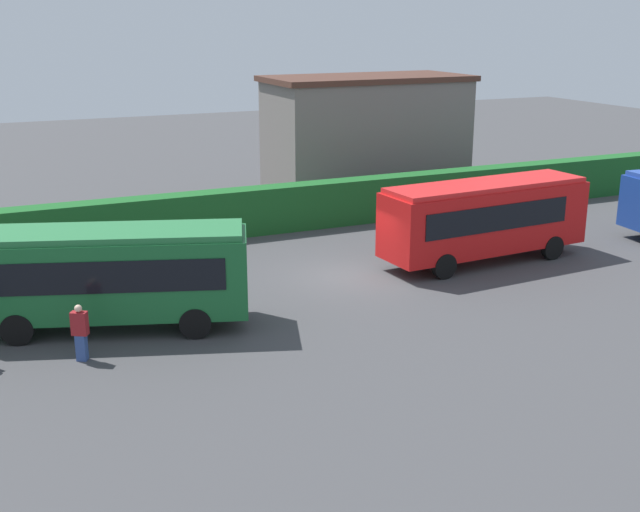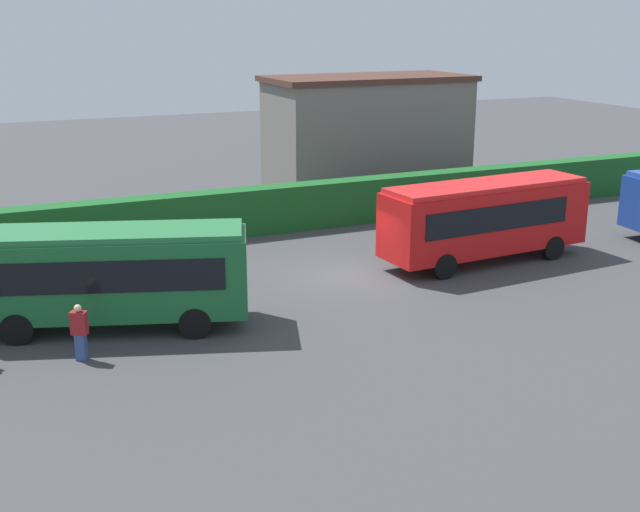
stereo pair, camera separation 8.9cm
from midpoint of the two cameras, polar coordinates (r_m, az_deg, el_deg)
ground_plane at (r=31.11m, az=2.06°, el=-1.44°), size 111.21×111.21×0.00m
bus_green at (r=26.25m, az=-14.62°, el=-1.13°), size 8.99×5.13×3.26m
bus_red at (r=33.12m, az=11.71°, el=2.74°), size 9.09×2.95×3.30m
person_center at (r=29.85m, az=-18.53°, el=-1.23°), size 0.27×0.42×1.75m
person_right at (r=24.34m, az=-16.56°, el=-5.12°), size 0.53×0.46×1.71m
person_far at (r=29.97m, az=-16.62°, el=-0.99°), size 0.52×0.41×1.76m
hedge_row at (r=37.48m, az=-3.01°, el=3.37°), size 67.61×1.17×2.14m
depot_building at (r=45.30m, az=3.41°, el=8.52°), size 11.14×5.42×6.56m
traffic_cone at (r=33.21m, az=-19.04°, el=-0.65°), size 0.36×0.36×0.60m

